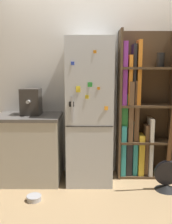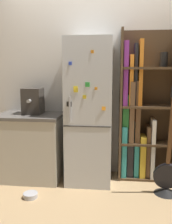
{
  "view_description": "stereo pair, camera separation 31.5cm",
  "coord_description": "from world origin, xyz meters",
  "px_view_note": "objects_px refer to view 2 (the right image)",
  "views": [
    {
      "loc": [
        -0.02,
        -2.97,
        1.41
      ],
      "look_at": [
        -0.04,
        0.15,
        0.9
      ],
      "focal_mm": 40.0,
      "sensor_mm": 36.0,
      "label": 1
    },
    {
      "loc": [
        0.3,
        -2.95,
        1.41
      ],
      "look_at": [
        -0.04,
        0.15,
        0.9
      ],
      "focal_mm": 40.0,
      "sensor_mm": 36.0,
      "label": 2
    }
  ],
  "objects_px": {
    "bookshelf": "(141,116)",
    "guitar": "(167,179)",
    "refrigerator": "(89,112)",
    "pet_bowl": "(30,195)",
    "espresso_machine": "(33,101)"
  },
  "relations": [
    {
      "from": "espresso_machine",
      "to": "guitar",
      "type": "relative_size",
      "value": 0.27
    },
    {
      "from": "espresso_machine",
      "to": "guitar",
      "type": "xyz_separation_m",
      "value": [
        1.68,
        -0.34,
        -0.85
      ]
    },
    {
      "from": "bookshelf",
      "to": "espresso_machine",
      "type": "bearing_deg",
      "value": -174.88
    },
    {
      "from": "bookshelf",
      "to": "pet_bowl",
      "type": "xyz_separation_m",
      "value": [
        -1.27,
        -0.72,
        -0.81
      ]
    },
    {
      "from": "refrigerator",
      "to": "bookshelf",
      "type": "distance_m",
      "value": 0.68
    },
    {
      "from": "espresso_machine",
      "to": "guitar",
      "type": "bearing_deg",
      "value": -11.39
    },
    {
      "from": "bookshelf",
      "to": "guitar",
      "type": "xyz_separation_m",
      "value": [
        0.27,
        -0.46,
        -0.66
      ]
    },
    {
      "from": "guitar",
      "to": "pet_bowl",
      "type": "distance_m",
      "value": 1.57
    },
    {
      "from": "refrigerator",
      "to": "pet_bowl",
      "type": "relative_size",
      "value": 10.88
    },
    {
      "from": "refrigerator",
      "to": "guitar",
      "type": "distance_m",
      "value": 1.22
    },
    {
      "from": "bookshelf",
      "to": "guitar",
      "type": "bearing_deg",
      "value": -59.55
    },
    {
      "from": "refrigerator",
      "to": "guitar",
      "type": "bearing_deg",
      "value": -17.91
    },
    {
      "from": "bookshelf",
      "to": "espresso_machine",
      "type": "distance_m",
      "value": 1.42
    },
    {
      "from": "espresso_machine",
      "to": "refrigerator",
      "type": "bearing_deg",
      "value": -2.83
    },
    {
      "from": "refrigerator",
      "to": "espresso_machine",
      "type": "relative_size",
      "value": 5.39
    }
  ]
}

